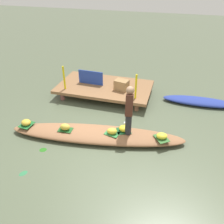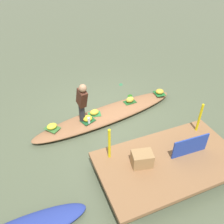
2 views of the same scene
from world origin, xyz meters
name	(u,v)px [view 2 (image 2 of 2)]	position (x,y,z in m)	size (l,w,h in m)	color
canal_water	(108,117)	(0.00, 0.00, 0.00)	(40.00, 40.00, 0.00)	#4E5842
dock_platform	(169,162)	(-0.53, 2.38, 0.30)	(3.20, 1.80, 0.36)	brown
vendor_boat	(108,114)	(0.00, 0.00, 0.11)	(4.60, 0.83, 0.23)	#8D5F3F
leaf_mat_0	(52,128)	(1.67, 0.16, 0.23)	(0.38, 0.28, 0.01)	#356930
banana_bunch_0	(52,126)	(1.67, 0.16, 0.31)	(0.27, 0.21, 0.14)	yellow
leaf_mat_1	(130,102)	(-0.80, -0.18, 0.23)	(0.37, 0.24, 0.01)	#1D5322
banana_bunch_1	(130,100)	(-0.80, -0.18, 0.32)	(0.26, 0.18, 0.18)	gold
leaf_mat_2	(94,114)	(0.42, 0.00, 0.23)	(0.36, 0.25, 0.01)	#2D793B
banana_bunch_2	(94,112)	(0.42, 0.00, 0.31)	(0.26, 0.19, 0.15)	yellow
leaf_mat_3	(88,120)	(0.69, 0.20, 0.23)	(0.36, 0.30, 0.01)	#194F28
banana_bunch_3	(88,118)	(0.69, 0.20, 0.31)	(0.26, 0.23, 0.15)	yellow
leaf_mat_4	(159,93)	(-1.91, -0.26, 0.23)	(0.36, 0.31, 0.01)	#1C602A
banana_bunch_4	(160,91)	(-1.91, -0.26, 0.31)	(0.26, 0.24, 0.15)	gold
vendor_person	(82,101)	(0.80, 0.20, 0.93)	(0.24, 0.45, 1.24)	#28282D
water_bottle	(89,120)	(0.69, 0.32, 0.32)	(0.07, 0.07, 0.19)	silver
market_banner	(190,146)	(-1.03, 2.38, 0.60)	(0.89, 0.03, 0.48)	#213C9F
railing_post_west	(200,118)	(-1.73, 1.78, 0.76)	(0.06, 0.06, 0.80)	yellow
railing_post_east	(109,144)	(0.67, 1.78, 0.76)	(0.06, 0.06, 0.80)	yellow
produce_crate	(142,159)	(0.11, 2.25, 0.53)	(0.44, 0.32, 0.34)	#9A764A
drifting_plant_0	(121,84)	(-1.15, -1.64, 0.00)	(0.20, 0.13, 0.01)	#2C6F43
drifting_plant_1	(130,96)	(-1.13, -0.83, 0.00)	(0.18, 0.16, 0.01)	#216218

